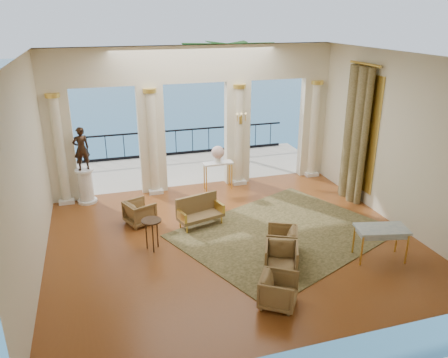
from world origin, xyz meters
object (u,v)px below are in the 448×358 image
object	(u,v)px
armchair_a	(279,289)
side_table	(152,224)
game_table	(382,231)
settee	(199,211)
statue	(81,149)
armchair_c	(282,240)
armchair_d	(140,211)
pedestal	(86,187)
armchair_b	(281,257)
console_table	(218,167)

from	to	relation	value
armchair_a	side_table	distance (m)	3.55
game_table	side_table	xyz separation A→B (m)	(-5.00, 1.95, -0.04)
settee	statue	distance (m)	4.01
armchair_c	armchair_d	xyz separation A→B (m)	(-3.04, 2.58, -0.01)
armchair_a	pedestal	size ratio (longest dim) A/B	0.68
armchair_b	statue	bearing A→B (deg)	152.18
armchair_a	settee	size ratio (longest dim) A/B	0.54
armchair_a	settee	bearing A→B (deg)	43.20
armchair_b	side_table	bearing A→B (deg)	169.17
armchair_c	armchair_d	bearing A→B (deg)	-104.05
armchair_c	settee	xyz separation A→B (m)	(-1.51, 2.04, 0.04)
game_table	statue	xyz separation A→B (m)	(-6.50, 5.36, 0.99)
side_table	armchair_c	bearing A→B (deg)	-20.38
armchair_b	side_table	xyz separation A→B (m)	(-2.58, 1.80, 0.31)
pedestal	armchair_a	bearing A→B (deg)	-60.57
side_table	armchair_d	bearing A→B (deg)	94.80
armchair_c	statue	distance (m)	6.43
armchair_a	pedestal	world-z (taller)	pedestal
side_table	armchair_b	bearing A→B (deg)	-34.93
settee	pedestal	bearing A→B (deg)	124.78
armchair_b	armchair_c	distance (m)	0.79
armchair_d	side_table	distance (m)	1.54
armchair_b	console_table	xyz separation A→B (m)	(0.02, 5.09, 0.39)
armchair_a	statue	xyz separation A→B (m)	(-3.55, 6.29, 1.34)
settee	pedestal	distance (m)	3.80
armchair_c	armchair_d	distance (m)	3.98
armchair_b	armchair_c	size ratio (longest dim) A/B	1.01
armchair_a	armchair_d	xyz separation A→B (m)	(-2.17, 4.38, -0.00)
armchair_c	settee	size ratio (longest dim) A/B	0.55
armchair_b	settee	bearing A→B (deg)	137.25
armchair_c	side_table	xyz separation A→B (m)	(-2.91, 1.08, 0.31)
armchair_b	statue	distance (m)	6.75
pedestal	console_table	xyz separation A→B (m)	(4.10, -0.12, 0.25)
armchair_b	console_table	world-z (taller)	console_table
armchair_c	game_table	distance (m)	2.29
armchair_a	side_table	size ratio (longest dim) A/B	0.91
game_table	armchair_a	bearing A→B (deg)	-149.52
armchair_d	settee	xyz separation A→B (m)	(1.53, -0.54, 0.05)
settee	pedestal	xyz separation A→B (m)	(-2.90, 2.45, 0.10)
armchair_c	side_table	bearing A→B (deg)	-84.08
settee	console_table	xyz separation A→B (m)	(1.20, 2.33, 0.35)
armchair_a	console_table	world-z (taller)	console_table
pedestal	side_table	xyz separation A→B (m)	(1.50, -3.41, 0.17)
statue	side_table	world-z (taller)	statue
armchair_b	side_table	distance (m)	3.16
pedestal	console_table	distance (m)	4.11
settee	game_table	bearing A→B (deg)	-54.00
pedestal	console_table	world-z (taller)	pedestal
statue	armchair_b	bearing A→B (deg)	110.72
armchair_a	console_table	distance (m)	6.21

